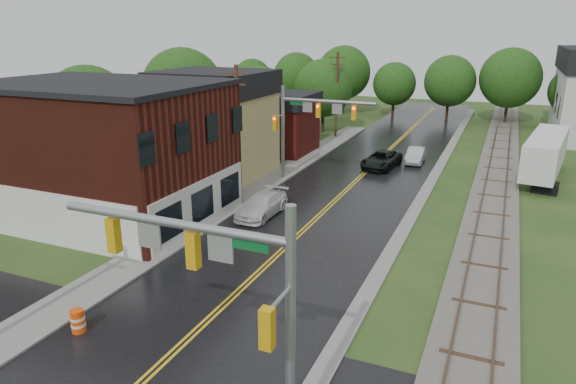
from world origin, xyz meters
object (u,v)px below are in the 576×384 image
Objects in this scene: utility_pole_b at (238,128)px; tree_left_a at (89,111)px; tree_left_c at (260,96)px; pickup_white at (262,205)px; traffic_signal_near at (218,273)px; tree_left_e at (324,90)px; tree_left_b at (184,91)px; traffic_signal_far at (309,117)px; construction_barrel at (78,321)px; semi_trailer at (546,153)px; utility_pole_c at (337,93)px; brick_building at (102,150)px; suv_dark at (381,160)px; sedan_silver at (416,155)px.

utility_pole_b reaches higher than tree_left_a.
pickup_white is (10.51, -21.35, -3.83)m from tree_left_c.
traffic_signal_near is 45.59m from tree_left_e.
tree_left_e is (9.00, 14.00, -0.90)m from tree_left_b.
tree_left_c reaches higher than traffic_signal_far.
tree_left_c is at bearing 105.09° from construction_barrel.
tree_left_e is 24.93m from semi_trailer.
tree_left_c is at bearing 128.82° from traffic_signal_far.
utility_pole_c is at bearing 103.74° from traffic_signal_near.
tree_left_b is at bearing -174.82° from semi_trailer.
traffic_signal_far is 7.70× the size of construction_barrel.
pickup_white reaches higher than construction_barrel.
traffic_signal_near is 0.90× the size of tree_left_e.
construction_barrel is (2.63, -40.00, -4.24)m from utility_pole_c.
tree_left_e is at bearing 137.16° from utility_pole_c.
brick_building is 1.95× the size of traffic_signal_near.
semi_trailer is at bearing 21.16° from tree_left_a.
utility_pole_c is 8.16m from tree_left_c.
tree_left_e is 16.60m from suv_dark.
tree_left_a is at bearing -158.84° from semi_trailer.
tree_left_e is 2.03× the size of sedan_silver.
tree_left_e is (-2.05, 23.90, 0.09)m from utility_pole_b.
tree_left_c reaches higher than construction_barrel.
tree_left_a reaches higher than tree_left_e.
tree_left_b reaches higher than tree_left_a.
suv_dark is (7.64, 11.06, -4.02)m from utility_pole_b.
tree_left_e is 1.74× the size of pickup_white.
utility_pole_b reaches higher than semi_trailer.
traffic_signal_far is 1.83× the size of sedan_silver.
utility_pole_c is (0.00, 22.00, 0.00)m from utility_pole_b.
tree_left_c is at bearing 117.87° from pickup_white.
traffic_signal_near reaches higher than pickup_white.
tree_left_c is (-17.32, 37.90, -0.46)m from traffic_signal_near.
traffic_signal_far is 17.16m from tree_left_a.
semi_trailer is (31.11, 2.82, -3.62)m from tree_left_b.
utility_pole_b reaches higher than suv_dark.
suv_dark is (-2.63, 31.06, -4.27)m from traffic_signal_near.
pickup_white is at bearing -63.80° from tree_left_c.
tree_left_b is at bearing -116.56° from tree_left_c.
pickup_white is (3.46, -25.45, -4.04)m from utility_pole_c.
suv_dark is (18.69, 1.16, -5.02)m from tree_left_b.
sedan_silver is at bearing 77.00° from construction_barrel.
sedan_silver is at bearing 57.29° from suv_dark.
traffic_signal_near is at bearing -40.47° from tree_left_a.
pickup_white is at bearing -82.26° from utility_pole_c.
construction_barrel is (15.68, -17.90, -4.64)m from tree_left_a.
construction_barrel is at bearing -63.88° from tree_left_b.
tree_left_c is at bearing 165.26° from sedan_silver.
construction_barrel is at bearing -119.58° from semi_trailer.
utility_pole_b is at bearing -123.68° from traffic_signal_far.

